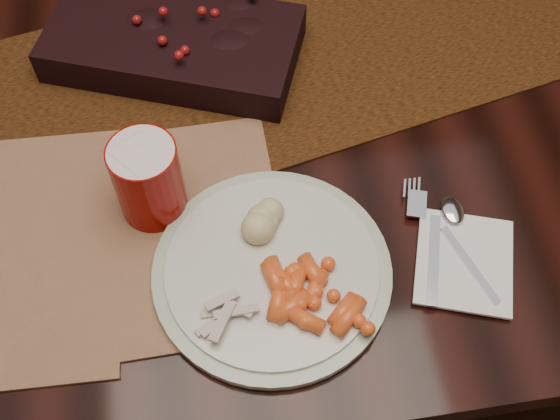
{
  "coord_description": "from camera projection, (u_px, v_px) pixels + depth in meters",
  "views": [
    {
      "loc": [
        -0.1,
        -0.69,
        1.51
      ],
      "look_at": [
        -0.03,
        -0.24,
        0.8
      ],
      "focal_mm": 45.0,
      "sensor_mm": 36.0,
      "label": 1
    }
  ],
  "objects": [
    {
      "name": "floor",
      "position": [
        277.0,
        301.0,
        1.65
      ],
      "size": [
        5.0,
        5.0,
        0.0
      ],
      "primitive_type": "plane",
      "color": "black",
      "rests_on": "ground"
    },
    {
      "name": "fork",
      "position": [
        429.0,
        245.0,
        0.86
      ],
      "size": [
        0.07,
        0.16,
        0.0
      ],
      "primitive_type": null,
      "rotation": [
        0.0,
        0.0,
        -0.3
      ],
      "color": "silver",
      "rests_on": "napkin"
    },
    {
      "name": "napkin",
      "position": [
        464.0,
        262.0,
        0.85
      ],
      "size": [
        0.15,
        0.16,
        0.0
      ],
      "primitive_type": "cube",
      "rotation": [
        0.0,
        0.0,
        -0.33
      ],
      "color": "white",
      "rests_on": "placemat_main"
    },
    {
      "name": "mashed_potatoes",
      "position": [
        271.0,
        213.0,
        0.85
      ],
      "size": [
        0.09,
        0.08,
        0.04
      ],
      "primitive_type": null,
      "rotation": [
        0.0,
        0.0,
        0.18
      ],
      "color": "#D4C189",
      "rests_on": "dinner_plate"
    },
    {
      "name": "baby_carrots",
      "position": [
        314.0,
        293.0,
        0.81
      ],
      "size": [
        0.12,
        0.1,
        0.02
      ],
      "primitive_type": null,
      "rotation": [
        0.0,
        0.0,
        -0.17
      ],
      "color": "#F2571F",
      "rests_on": "dinner_plate"
    },
    {
      "name": "turkey_shreds",
      "position": [
        226.0,
        311.0,
        0.8
      ],
      "size": [
        0.08,
        0.07,
        0.02
      ],
      "primitive_type": null,
      "rotation": [
        0.0,
        0.0,
        0.18
      ],
      "color": "tan",
      "rests_on": "dinner_plate"
    },
    {
      "name": "spoon",
      "position": [
        464.0,
        247.0,
        0.86
      ],
      "size": [
        0.07,
        0.15,
        0.0
      ],
      "primitive_type": null,
      "rotation": [
        0.0,
        0.0,
        0.31
      ],
      "color": "white",
      "rests_on": "napkin"
    },
    {
      "name": "placemat_main",
      "position": [
        105.0,
        240.0,
        0.87
      ],
      "size": [
        0.45,
        0.33,
        0.0
      ],
      "primitive_type": "cube",
      "rotation": [
        0.0,
        0.0,
        0.02
      ],
      "color": "brown",
      "rests_on": "dining_table"
    },
    {
      "name": "red_cup",
      "position": [
        148.0,
        180.0,
        0.85
      ],
      "size": [
        0.11,
        0.11,
        0.11
      ],
      "primitive_type": "cylinder",
      "rotation": [
        0.0,
        0.0,
        -0.37
      ],
      "color": "#8C0500",
      "rests_on": "placemat_main"
    },
    {
      "name": "centerpiece",
      "position": [
        173.0,
        39.0,
        1.01
      ],
      "size": [
        0.4,
        0.3,
        0.07
      ],
      "primitive_type": null,
      "rotation": [
        0.0,
        0.0,
        -0.37
      ],
      "color": "black",
      "rests_on": "table_runner"
    },
    {
      "name": "table_runner",
      "position": [
        292.0,
        55.0,
        1.04
      ],
      "size": [
        1.87,
        0.78,
        0.0
      ],
      "primitive_type": "cube",
      "rotation": [
        0.0,
        0.0,
        0.23
      ],
      "color": "black",
      "rests_on": "dining_table"
    },
    {
      "name": "dinner_plate",
      "position": [
        272.0,
        271.0,
        0.84
      ],
      "size": [
        0.31,
        0.31,
        0.02
      ],
      "primitive_type": "cylinder",
      "rotation": [
        0.0,
        0.0,
        -0.09
      ],
      "color": "silver",
      "rests_on": "placemat_main"
    },
    {
      "name": "dining_table",
      "position": [
        277.0,
        219.0,
        1.33
      ],
      "size": [
        1.8,
        1.0,
        0.75
      ],
      "primitive_type": "cube",
      "color": "black",
      "rests_on": "floor"
    }
  ]
}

